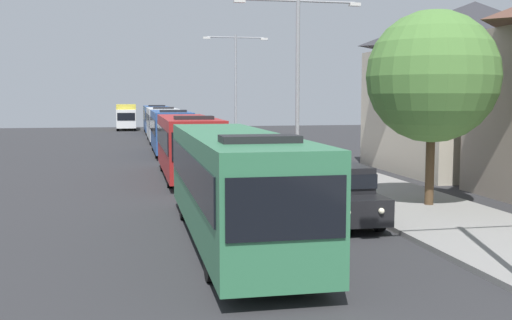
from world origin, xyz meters
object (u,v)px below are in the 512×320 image
(bus_second_in_line, at_px, (188,144))
(roadside_tree, at_px, (432,77))
(streetlamp_far, at_px, (236,80))
(white_suv, at_px, (337,191))
(bus_rear, at_px, (156,118))
(bus_lead, at_px, (233,182))
(streetlamp_mid, at_px, (298,67))
(bus_fourth_in_line, at_px, (162,123))
(bus_middle, at_px, (171,130))
(box_truck_oncoming, at_px, (126,116))

(bus_second_in_line, bearing_deg, roadside_tree, -53.45)
(streetlamp_far, bearing_deg, white_suv, -93.26)
(white_suv, bearing_deg, bus_rear, 94.05)
(bus_lead, xyz_separation_m, bus_second_in_line, (-0.00, 14.22, -0.00))
(bus_rear, bearing_deg, bus_second_in_line, -90.00)
(streetlamp_mid, xyz_separation_m, roadside_tree, (2.43, -9.43, -0.76))
(streetlamp_far, bearing_deg, roadside_tree, -85.05)
(bus_fourth_in_line, height_order, streetlamp_far, streetlamp_far)
(bus_middle, xyz_separation_m, white_suv, (3.70, -25.94, -0.66))
(white_suv, distance_m, roadside_tree, 5.86)
(white_suv, bearing_deg, bus_second_in_line, 106.65)
(box_truck_oncoming, bearing_deg, white_suv, -83.35)
(bus_lead, distance_m, bus_second_in_line, 14.22)
(bus_second_in_line, distance_m, bus_rear, 39.92)
(bus_middle, relative_size, streetlamp_far, 1.20)
(bus_middle, relative_size, box_truck_oncoming, 1.53)
(streetlamp_far, bearing_deg, bus_rear, 103.53)
(bus_second_in_line, distance_m, box_truck_oncoming, 47.75)
(bus_middle, height_order, bus_fourth_in_line, same)
(bus_fourth_in_line, relative_size, white_suv, 2.41)
(bus_second_in_line, relative_size, roadside_tree, 1.57)
(bus_middle, xyz_separation_m, streetlamp_mid, (5.40, -14.71, 3.84))
(bus_rear, distance_m, white_suv, 52.42)
(streetlamp_mid, xyz_separation_m, streetlamp_far, (0.00, 18.62, -0.11))
(bus_middle, relative_size, bus_rear, 0.91)
(bus_fourth_in_line, bearing_deg, bus_second_in_line, -90.00)
(bus_middle, relative_size, roadside_tree, 1.50)
(box_truck_oncoming, bearing_deg, bus_fourth_in_line, -81.25)
(streetlamp_far, bearing_deg, streetlamp_mid, -90.00)
(bus_middle, distance_m, bus_fourth_in_line, 12.61)
(bus_second_in_line, height_order, bus_rear, same)
(bus_lead, height_order, box_truck_oncoming, bus_lead)
(bus_lead, xyz_separation_m, white_suv, (3.70, 1.86, -0.66))
(white_suv, bearing_deg, bus_middle, 98.11)
(streetlamp_mid, distance_m, streetlamp_far, 18.62)
(bus_lead, distance_m, roadside_tree, 9.18)
(bus_second_in_line, relative_size, bus_fourth_in_line, 0.96)
(bus_second_in_line, bearing_deg, bus_rear, 90.00)
(bus_middle, height_order, streetlamp_far, streetlamp_far)
(bus_fourth_in_line, relative_size, roadside_tree, 1.64)
(bus_fourth_in_line, bearing_deg, white_suv, -84.52)
(bus_fourth_in_line, height_order, bus_rear, same)
(box_truck_oncoming, bearing_deg, roadside_tree, -79.18)
(bus_fourth_in_line, distance_m, box_truck_oncoming, 21.71)
(box_truck_oncoming, distance_m, streetlamp_far, 31.61)
(roadside_tree, bearing_deg, box_truck_oncoming, 100.82)
(bus_second_in_line, distance_m, streetlamp_far, 18.67)
(streetlamp_far, bearing_deg, bus_lead, -99.66)
(streetlamp_mid, bearing_deg, bus_second_in_line, 168.14)
(streetlamp_far, bearing_deg, box_truck_oncoming, 106.09)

